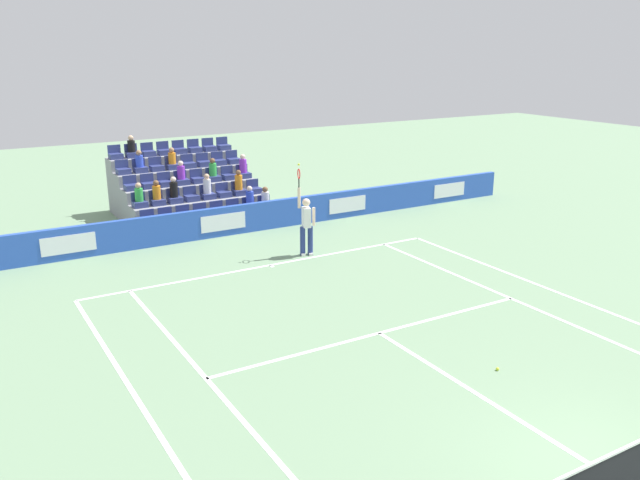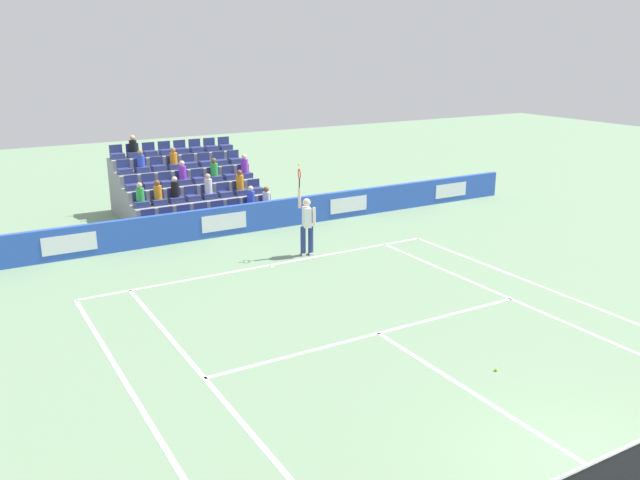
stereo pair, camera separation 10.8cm
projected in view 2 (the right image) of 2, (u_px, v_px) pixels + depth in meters
line_baseline at (270, 265)px, 19.28m from camera, size 10.97×0.10×0.01m
line_service at (378, 333)px, 14.73m from camera, size 8.23×0.10×0.01m
line_centre_service at (479, 397)px, 12.09m from camera, size 0.10×6.40×0.01m
line_singles_sideline_left at (213, 388)px, 12.37m from camera, size 0.10×11.89×0.01m
line_singles_sideline_right at (524, 305)px, 16.34m from camera, size 0.10×11.89×0.01m
line_doubles_sideline_left at (141, 408)px, 11.71m from camera, size 0.10×11.89×0.01m
line_doubles_sideline_right at (562, 294)px, 17.00m from camera, size 0.10×11.89×0.01m
line_centre_mark at (272, 266)px, 19.19m from camera, size 0.10×0.20×0.01m
sponsor_barrier at (223, 221)px, 22.11m from camera, size 24.80×0.22×1.00m
tennis_net at (640, 466)px, 9.30m from camera, size 11.97×0.10×1.07m
tennis_player at (307, 224)px, 19.93m from camera, size 0.51×0.42×2.85m
stadium_stand at (187, 192)px, 24.96m from camera, size 4.96×4.75×2.93m
loose_tennis_ball at (496, 369)px, 13.03m from camera, size 0.07×0.07×0.07m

